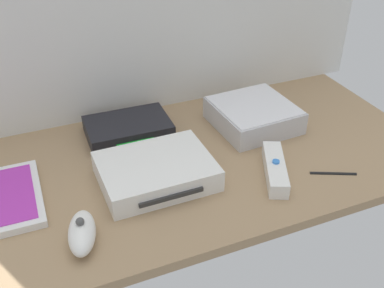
{
  "coord_description": "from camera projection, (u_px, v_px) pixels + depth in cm",
  "views": [
    {
      "loc": [
        -29.67,
        -70.81,
        54.72
      ],
      "look_at": [
        0.0,
        0.0,
        4.0
      ],
      "focal_mm": 43.36,
      "sensor_mm": 36.0,
      "label": 1
    }
  ],
  "objects": [
    {
      "name": "mini_computer",
      "position": [
        254.0,
        115.0,
        1.04
      ],
      "size": [
        17.82,
        17.82,
        5.3
      ],
      "rotation": [
        0.0,
        0.0,
        0.05
      ],
      "color": "silver",
      "rests_on": "ground_plane"
    },
    {
      "name": "stylus_pen",
      "position": [
        333.0,
        172.0,
        0.9
      ],
      "size": [
        8.45,
        4.43,
        0.7
      ],
      "primitive_type": "cylinder",
      "rotation": [
        0.0,
        1.57,
        2.71
      ],
      "color": "black",
      "rests_on": "ground_plane"
    },
    {
      "name": "game_console",
      "position": [
        156.0,
        171.0,
        0.87
      ],
      "size": [
        21.09,
        16.59,
        4.4
      ],
      "rotation": [
        0.0,
        0.0,
        0.01
      ],
      "color": "white",
      "rests_on": "ground_plane"
    },
    {
      "name": "game_case",
      "position": [
        2.0,
        199.0,
        0.83
      ],
      "size": [
        13.97,
        19.26,
        1.56
      ],
      "rotation": [
        0.0,
        0.0,
        -0.02
      ],
      "color": "white",
      "rests_on": "ground_plane"
    },
    {
      "name": "network_router",
      "position": [
        128.0,
        128.0,
        1.01
      ],
      "size": [
        18.34,
        12.77,
        3.4
      ],
      "rotation": [
        0.0,
        0.0,
        -0.03
      ],
      "color": "black",
      "rests_on": "ground_plane"
    },
    {
      "name": "remote_nunchuk",
      "position": [
        82.0,
        233.0,
        0.74
      ],
      "size": [
        6.62,
        10.75,
        5.1
      ],
      "rotation": [
        0.0,
        0.0,
        -0.24
      ],
      "color": "white",
      "rests_on": "ground_plane"
    },
    {
      "name": "ground_plane",
      "position": [
        192.0,
        164.0,
        0.95
      ],
      "size": [
        100.0,
        48.0,
        2.0
      ],
      "primitive_type": "cube",
      "color": "#9E7F5B",
      "rests_on": "ground"
    },
    {
      "name": "remote_wand",
      "position": [
        275.0,
        169.0,
        0.89
      ],
      "size": [
        9.47,
        14.95,
        3.4
      ],
      "rotation": [
        0.0,
        0.0,
        -0.43
      ],
      "color": "white",
      "rests_on": "ground_plane"
    }
  ]
}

